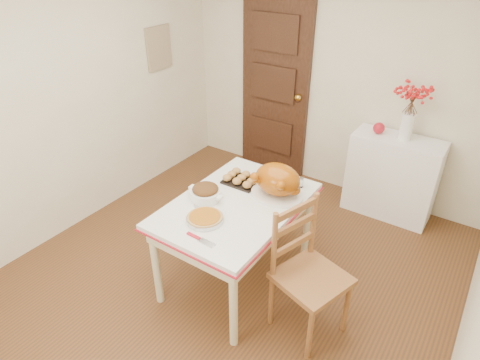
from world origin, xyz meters
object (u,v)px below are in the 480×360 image
Objects in this scene: sideboard at (392,177)px; chair_oak at (312,276)px; kitchen_table at (237,242)px; turkey_platter at (277,181)px; pumpkin_pie at (205,218)px.

chair_oak reaches higher than sideboard.
kitchen_table is (-0.75, -1.70, -0.04)m from sideboard.
sideboard reaches higher than kitchen_table.
kitchen_table is 3.01× the size of turkey_platter.
turkey_platter is at bearing 65.63° from pumpkin_pie.
chair_oak is at bearing -17.49° from turkey_platter.
kitchen_table is 0.52m from pumpkin_pie.
sideboard is 1.86m from kitchen_table.
kitchen_table is 1.27× the size of chair_oak.
sideboard is 2.00× the size of turkey_platter.
turkey_platter reaches higher than kitchen_table.
turkey_platter is 1.59× the size of pumpkin_pie.
pumpkin_pie is (-0.06, -0.32, 0.41)m from kitchen_table.
sideboard is 0.84× the size of chair_oak.
sideboard is at bearing 68.10° from pumpkin_pie.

